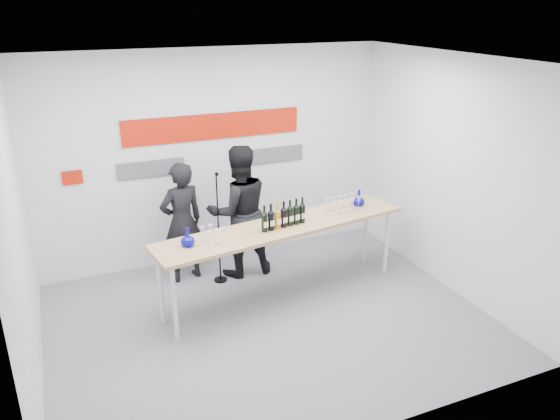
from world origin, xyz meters
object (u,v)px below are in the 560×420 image
(tasting_table, at_px, (283,231))
(mic_stand, at_px, (219,249))
(presenter_right, at_px, (239,211))
(presenter_left, at_px, (182,222))

(tasting_table, bearing_deg, mic_stand, 122.62)
(presenter_right, height_order, mic_stand, presenter_right)
(presenter_right, relative_size, mic_stand, 1.18)
(tasting_table, distance_m, mic_stand, 1.04)
(mic_stand, bearing_deg, presenter_left, 163.49)
(presenter_left, bearing_deg, mic_stand, 134.48)
(presenter_left, xyz_separation_m, presenter_right, (0.75, -0.13, 0.09))
(presenter_left, xyz_separation_m, mic_stand, (0.42, -0.26, -0.35))
(presenter_left, distance_m, mic_stand, 0.61)
(presenter_left, height_order, mic_stand, presenter_left)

